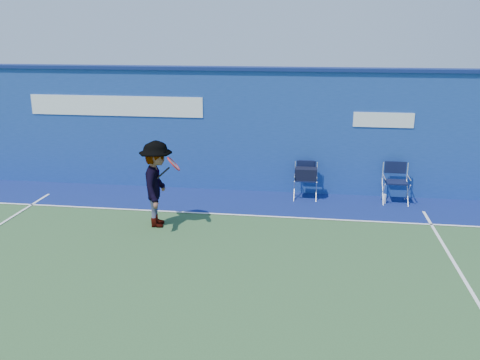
# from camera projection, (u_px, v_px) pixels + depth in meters

# --- Properties ---
(ground) EXTENTS (80.00, 80.00, 0.00)m
(ground) POSITION_uv_depth(u_px,v_px,m) (186.00, 283.00, 8.25)
(ground) COLOR #2F532C
(ground) RESTS_ON ground
(stadium_wall) EXTENTS (24.00, 0.50, 3.08)m
(stadium_wall) POSITION_uv_depth(u_px,v_px,m) (234.00, 129.00, 12.74)
(stadium_wall) COLOR navy
(stadium_wall) RESTS_ON ground
(out_of_bounds_strip) EXTENTS (24.00, 1.80, 0.01)m
(out_of_bounds_strip) POSITION_uv_depth(u_px,v_px,m) (227.00, 201.00, 12.14)
(out_of_bounds_strip) COLOR navy
(out_of_bounds_strip) RESTS_ON ground
(court_lines) EXTENTS (24.00, 12.00, 0.01)m
(court_lines) POSITION_uv_depth(u_px,v_px,m) (195.00, 266.00, 8.81)
(court_lines) COLOR white
(court_lines) RESTS_ON out_of_bounds_strip
(directors_chair_left) EXTENTS (0.53, 0.49, 0.89)m
(directors_chair_left) POSITION_uv_depth(u_px,v_px,m) (306.00, 183.00, 12.26)
(directors_chair_left) COLOR silver
(directors_chair_left) RESTS_ON ground
(directors_chair_right) EXTENTS (0.57, 0.51, 0.95)m
(directors_chair_right) POSITION_uv_depth(u_px,v_px,m) (395.00, 191.00, 11.98)
(directors_chair_right) COLOR silver
(directors_chair_right) RESTS_ON ground
(water_bottle) EXTENTS (0.07, 0.07, 0.23)m
(water_bottle) POSITION_uv_depth(u_px,v_px,m) (385.00, 199.00, 11.95)
(water_bottle) COLOR silver
(water_bottle) RESTS_ON ground
(tennis_player) EXTENTS (1.00, 1.25, 1.80)m
(tennis_player) POSITION_uv_depth(u_px,v_px,m) (157.00, 184.00, 10.42)
(tennis_player) COLOR #EA4738
(tennis_player) RESTS_ON ground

